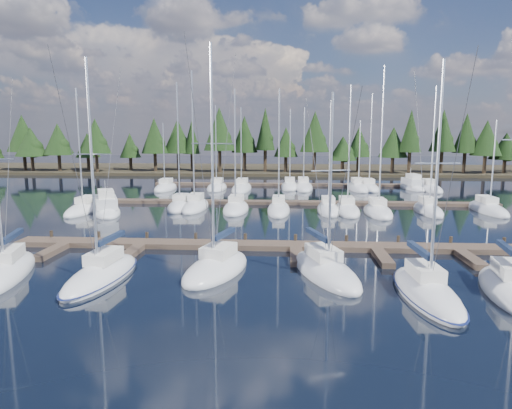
# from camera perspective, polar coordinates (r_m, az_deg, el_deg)

# --- Properties ---
(ground) EXTENTS (260.00, 260.00, 0.00)m
(ground) POSITION_cam_1_polar(r_m,az_deg,el_deg) (47.21, 4.71, -1.85)
(ground) COLOR black
(ground) RESTS_ON ground
(far_shore) EXTENTS (220.00, 30.00, 0.60)m
(far_shore) POSITION_cam_1_polar(r_m,az_deg,el_deg) (106.71, 4.25, 4.37)
(far_shore) COLOR #2F281A
(far_shore) RESTS_ON ground
(main_dock) EXTENTS (44.00, 6.13, 0.90)m
(main_dock) POSITION_cam_1_polar(r_m,az_deg,el_deg) (34.82, 5.01, -5.44)
(main_dock) COLOR brown
(main_dock) RESTS_ON ground
(back_docks) EXTENTS (50.00, 21.80, 0.40)m
(back_docks) POSITION_cam_1_polar(r_m,az_deg,el_deg) (66.52, 4.47, 1.49)
(back_docks) COLOR brown
(back_docks) RESTS_ON ground
(front_sailboat_0) EXTENTS (4.55, 9.06, 13.28)m
(front_sailboat_0) POSITION_cam_1_polar(r_m,az_deg,el_deg) (32.60, -28.66, -7.37)
(front_sailboat_0) COLOR silver
(front_sailboat_0) RESTS_ON ground
(front_sailboat_1) EXTENTS (3.37, 8.80, 13.85)m
(front_sailboat_1) POSITION_cam_1_polar(r_m,az_deg,el_deg) (29.66, -18.72, -8.30)
(front_sailboat_1) COLOR silver
(front_sailboat_1) RESTS_ON ground
(front_sailboat_2) EXTENTS (4.94, 8.04, 14.89)m
(front_sailboat_2) POSITION_cam_1_polar(r_m,az_deg,el_deg) (29.57, -4.95, -7.88)
(front_sailboat_2) COLOR silver
(front_sailboat_2) RESTS_ON ground
(front_sailboat_3) EXTENTS (5.27, 9.00, 12.01)m
(front_sailboat_3) POSITION_cam_1_polar(r_m,az_deg,el_deg) (29.31, 8.66, -8.15)
(front_sailboat_3) COLOR silver
(front_sailboat_3) RESTS_ON ground
(front_sailboat_4) EXTENTS (3.18, 8.78, 13.26)m
(front_sailboat_4) POSITION_cam_1_polar(r_m,az_deg,el_deg) (26.94, 20.52, -10.16)
(front_sailboat_4) COLOR silver
(front_sailboat_4) RESTS_ON ground
(back_sailboat_rows) EXTENTS (48.13, 33.40, 16.53)m
(back_sailboat_rows) POSITION_cam_1_polar(r_m,az_deg,el_deg) (62.04, 4.86, 1.00)
(back_sailboat_rows) COLOR silver
(back_sailboat_rows) RESTS_ON ground
(motor_yacht_left) EXTENTS (6.24, 9.10, 4.34)m
(motor_yacht_left) POSITION_cam_1_polar(r_m,az_deg,el_deg) (53.23, -18.18, -0.51)
(motor_yacht_left) COLOR silver
(motor_yacht_left) RESTS_ON ground
(motor_yacht_right) EXTENTS (3.67, 8.21, 3.95)m
(motor_yacht_right) POSITION_cam_1_polar(r_m,az_deg,el_deg) (76.39, 18.91, 2.19)
(motor_yacht_right) COLOR silver
(motor_yacht_right) RESTS_ON ground
(tree_line) EXTENTS (186.34, 12.10, 13.42)m
(tree_line) POSITION_cam_1_polar(r_m,az_deg,el_deg) (96.53, 2.69, 8.13)
(tree_line) COLOR black
(tree_line) RESTS_ON far_shore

